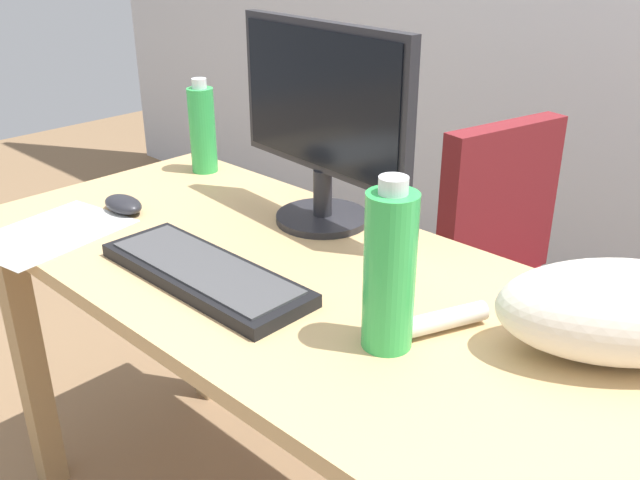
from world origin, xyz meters
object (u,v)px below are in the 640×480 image
Objects in this scene: office_chair at (526,340)px; keyboard at (204,273)px; cat at (639,309)px; spray_bottle at (390,270)px; computer_mouse at (123,204)px; monitor at (322,118)px; water_bottle at (202,129)px.

office_chair is 0.89m from keyboard.
spray_bottle is (-0.28, -0.22, 0.05)m from cat.
cat is 4.53× the size of computer_mouse.
monitor is 0.46m from water_bottle.
spray_bottle is (0.10, -0.70, 0.49)m from office_chair.
computer_mouse is 0.46× the size of water_bottle.
keyboard is 1.85× the size of water_bottle.
cat is (0.38, -0.48, 0.45)m from office_chair.
spray_bottle reaches higher than cat.
computer_mouse is (-1.03, -0.21, -0.06)m from cat.
monitor is at bearing 37.02° from computer_mouse.
computer_mouse is (-0.35, -0.27, -0.21)m from monitor.
keyboard is at bearing -170.44° from spray_bottle.
keyboard is 4.00× the size of computer_mouse.
spray_bottle reaches higher than water_bottle.
water_bottle reaches higher than keyboard.
spray_bottle reaches higher than office_chair.
office_chair is 1.83× the size of cat.
computer_mouse is at bearing -142.98° from monitor.
water_bottle reaches higher than office_chair.
monitor reaches higher than water_bottle.
keyboard is 1.63× the size of spray_bottle.
water_bottle is at bearing 142.24° from keyboard.
water_bottle is (-0.48, 0.37, 0.10)m from keyboard.
monitor reaches higher than cat.
water_bottle is at bearing 107.51° from computer_mouse.
spray_bottle is (0.85, -0.31, 0.02)m from water_bottle.
spray_bottle is at bearing -20.13° from water_bottle.
keyboard is (0.03, -0.34, -0.21)m from monitor.
office_chair reaches higher than computer_mouse.
monitor reaches higher than keyboard.
monitor reaches higher than spray_bottle.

